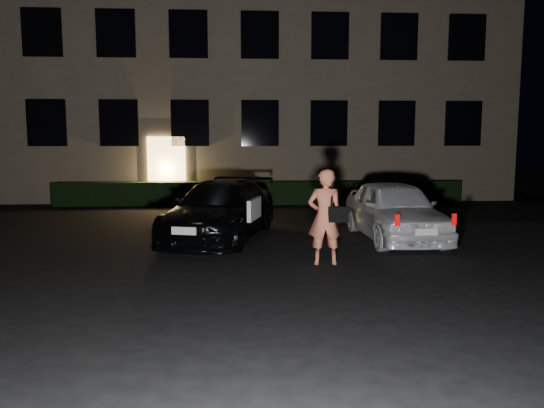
{
  "coord_description": "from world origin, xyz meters",
  "views": [
    {
      "loc": [
        -0.83,
        -9.08,
        2.43
      ],
      "look_at": [
        -0.12,
        2.0,
        1.06
      ],
      "focal_mm": 35.0,
      "sensor_mm": 36.0,
      "label": 1
    }
  ],
  "objects": [
    {
      "name": "ground",
      "position": [
        0.0,
        0.0,
        0.0
      ],
      "size": [
        80.0,
        80.0,
        0.0
      ],
      "primitive_type": "plane",
      "color": "black",
      "rests_on": "ground"
    },
    {
      "name": "hedge",
      "position": [
        0.0,
        10.5,
        0.42
      ],
      "size": [
        15.0,
        0.7,
        0.85
      ],
      "primitive_type": "cube",
      "color": "black",
      "rests_on": "ground"
    },
    {
      "name": "man",
      "position": [
        0.85,
        0.94,
        0.93
      ],
      "size": [
        0.76,
        0.45,
        1.86
      ],
      "rotation": [
        0.0,
        0.0,
        3.15
      ],
      "color": "#E77558",
      "rests_on": "ground"
    },
    {
      "name": "sedan",
      "position": [
        -1.26,
        3.78,
        0.7
      ],
      "size": [
        3.15,
        5.16,
        1.4
      ],
      "rotation": [
        0.0,
        0.0,
        -0.26
      ],
      "color": "black",
      "rests_on": "ground"
    },
    {
      "name": "building",
      "position": [
        -0.0,
        14.99,
        6.0
      ],
      "size": [
        20.0,
        8.11,
        12.0
      ],
      "color": "#6B614C",
      "rests_on": "ground"
    },
    {
      "name": "hatch",
      "position": [
        2.93,
        3.39,
        0.72
      ],
      "size": [
        1.81,
        4.26,
        1.44
      ],
      "rotation": [
        0.0,
        0.0,
        0.03
      ],
      "color": "white",
      "rests_on": "ground"
    }
  ]
}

